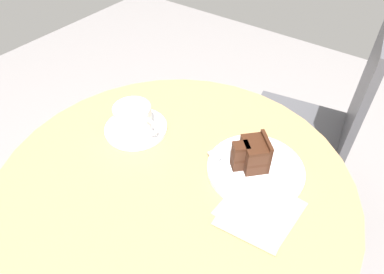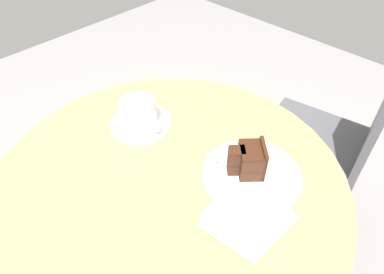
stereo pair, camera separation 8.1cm
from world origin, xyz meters
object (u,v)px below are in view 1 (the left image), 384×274
teaspoon (131,115)px  napkin (258,211)px  coffee_cup (134,118)px  saucer (136,128)px  cake_slice (253,154)px  fork (225,166)px  cafe_chair (324,120)px  cake_plate (255,169)px

teaspoon → napkin: (0.42, -0.07, -0.01)m
coffee_cup → saucer: bearing=123.7°
coffee_cup → cake_slice: (0.30, 0.06, 0.00)m
fork → cafe_chair: size_ratio=0.16×
cake_plate → napkin: bearing=-58.8°
cake_slice → napkin: cake_slice is taller
cake_plate → napkin: 0.11m
cake_plate → cafe_chair: size_ratio=0.25×
saucer → teaspoon: (-0.04, 0.03, 0.01)m
cake_slice → cake_plate: bearing=-0.4°
cake_plate → fork: fork is taller
cake_slice → cafe_chair: 0.60m
saucer → cafe_chair: bearing=60.4°
saucer → fork: fork is taller
saucer → cafe_chair: (0.34, 0.60, -0.21)m
cafe_chair → cake_slice: bearing=-13.3°
fork → coffee_cup: bearing=28.5°
coffee_cup → teaspoon: coffee_cup is taller
teaspoon → cake_slice: bearing=-77.6°
saucer → cafe_chair: size_ratio=0.18×
napkin → cafe_chair: 0.67m
cake_plate → fork: size_ratio=1.54×
napkin → cafe_chair: size_ratio=0.19×
teaspoon → cake_plate: (0.36, 0.03, -0.01)m
cake_slice → fork: cake_slice is taller
saucer → napkin: (0.38, -0.04, -0.00)m
cake_slice → teaspoon: bearing=-175.4°
teaspoon → cake_slice: size_ratio=1.09×
cake_plate → cake_slice: bearing=179.6°
saucer → coffee_cup: coffee_cup is taller
saucer → cake_plate: 0.32m
coffee_cup → napkin: bearing=-5.0°
cake_plate → cake_slice: 0.04m
cake_slice → fork: size_ratio=0.62×
cake_plate → napkin: size_ratio=1.31×
teaspoon → fork: (0.30, -0.01, 0.00)m
teaspoon → saucer: bearing=-115.7°
saucer → cake_slice: cake_slice is taller
teaspoon → cake_slice: cake_slice is taller
teaspoon → fork: 0.30m
cake_slice → napkin: (0.07, -0.10, -0.05)m
saucer → coffee_cup: bearing=-56.3°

